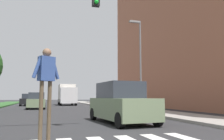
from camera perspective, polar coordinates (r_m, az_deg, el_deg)
ground_plane at (r=28.20m, az=-15.24°, el=-8.91°), size 140.00×140.00×0.00m
sidewalk_right at (r=27.43m, az=0.99°, el=-9.06°), size 3.00×64.00×0.15m
street_lamp_right at (r=19.46m, az=6.77°, el=3.33°), size 1.02×0.24×7.50m
pedestrian_performer at (r=6.08m, az=-15.95°, el=-2.51°), size 0.71×0.41×2.49m
suv_crossing at (r=11.48m, az=2.21°, el=-8.21°), size 2.31×4.74×1.97m
sedan_midblock at (r=25.50m, az=-18.12°, el=-7.34°), size 1.82×4.18×1.68m
sedan_distant at (r=35.09m, az=-19.75°, el=-6.99°), size 2.25×4.69×1.66m
truck_box_delivery at (r=35.70m, az=-11.02°, el=-5.86°), size 2.40×6.20×3.10m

